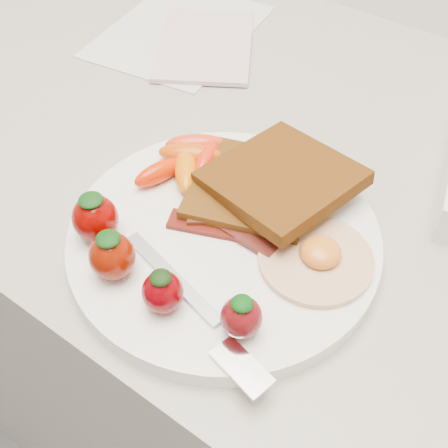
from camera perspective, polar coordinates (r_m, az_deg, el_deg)
The scene contains 11 objects.
counter at distance 0.95m, azimuth 4.30°, elevation -13.15°, with size 2.00×0.60×0.90m, color gray.
plate at distance 0.49m, azimuth 0.00°, elevation -1.48°, with size 0.27×0.27×0.02m, color white.
toast_lower at distance 0.51m, azimuth 2.86°, elevation 3.61°, with size 0.11×0.11×0.01m, color black.
toast_upper at distance 0.50m, azimuth 5.85°, elevation 4.63°, with size 0.11×0.11×0.01m, color #43200A.
fried_egg at distance 0.46m, azimuth 9.42°, elevation -3.35°, with size 0.10×0.10×0.02m.
bacon_strips at distance 0.48m, azimuth 0.52°, elevation 0.07°, with size 0.10×0.08×0.01m.
baby_carrots at distance 0.53m, azimuth -3.65°, elevation 6.62°, with size 0.07×0.10×0.02m.
strawberries at distance 0.44m, azimuth -8.88°, elevation -3.50°, with size 0.19×0.06×0.05m.
fork at distance 0.43m, azimuth -2.26°, elevation -9.23°, with size 0.17×0.07×0.00m.
paper_sheet at distance 0.78m, azimuth -4.51°, elevation 18.98°, with size 0.17×0.23×0.00m, color silver.
notepad at distance 0.74m, azimuth -1.93°, elevation 17.72°, with size 0.12×0.17×0.01m, color beige.
Camera 1 is at (0.21, 1.29, 1.28)m, focal length 45.00 mm.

